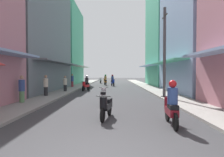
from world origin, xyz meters
TOP-DOWN VIEW (x-y plane):
  - ground_plane at (0.00, 18.24)m, footprint 97.88×97.88m
  - sidewalk_left at (-4.46, 18.24)m, footprint 1.91×52.49m
  - sidewalk_right at (4.46, 18.24)m, footprint 1.91×52.49m
  - building_left_mid at (-8.41, 15.78)m, footprint 7.05×13.08m
  - building_left_far at (-8.41, 28.25)m, footprint 7.05×10.37m
  - building_right_mid at (8.41, 14.05)m, footprint 7.05×9.52m
  - building_right_far at (8.41, 24.25)m, footprint 7.05×9.69m
  - motorbike_blue at (0.08, 23.19)m, footprint 0.63×1.78m
  - motorbike_silver at (-0.36, 7.53)m, footprint 0.55×1.81m
  - motorbike_white at (-2.06, 30.62)m, footprint 0.59×1.80m
  - motorbike_maroon at (2.21, 2.92)m, footprint 0.55×1.81m
  - motorbike_red at (-2.57, 16.24)m, footprint 0.70×1.76m
  - motorbike_black at (-0.07, 3.92)m, footprint 0.60×1.79m
  - motorbike_orange at (-1.01, 25.22)m, footprint 0.62×1.79m
  - pedestrian_foreground at (-4.83, 10.89)m, footprint 0.34×0.34m
  - pedestrian_far at (-5.07, 7.50)m, footprint 0.34×0.34m
  - pedestrian_crossing at (-4.78, 20.16)m, footprint 0.34×0.34m
  - pedestrian_midway at (-4.25, 14.43)m, footprint 0.34×0.34m
  - utility_pole at (3.76, 10.03)m, footprint 0.20×1.20m

SIDE VIEW (x-z plane):
  - ground_plane at x=0.00m, z-range 0.00..0.00m
  - sidewalk_left at x=-4.46m, z-range 0.00..0.12m
  - sidewalk_right at x=4.46m, z-range 0.00..0.12m
  - motorbike_silver at x=-0.36m, z-range 0.02..0.99m
  - motorbike_white at x=-2.06m, z-range 0.02..0.99m
  - motorbike_black at x=-0.07m, z-range 0.02..0.99m
  - motorbike_blue at x=0.08m, z-range -0.09..1.49m
  - motorbike_maroon at x=2.21m, z-range -0.09..1.49m
  - motorbike_red at x=-2.57m, z-range -0.09..1.49m
  - motorbike_orange at x=-1.01m, z-range -0.09..1.49m
  - pedestrian_midway at x=-4.25m, z-range 0.00..1.54m
  - pedestrian_foreground at x=-4.83m, z-range 0.00..1.65m
  - pedestrian_far at x=-5.07m, z-range 0.00..1.67m
  - pedestrian_crossing at x=-4.78m, z-range 0.00..1.69m
  - utility_pole at x=3.76m, z-range 0.08..6.41m
  - building_left_mid at x=-8.41m, z-range 0.00..11.16m
  - building_right_mid at x=8.41m, z-range -0.01..11.55m
  - building_left_far at x=-8.41m, z-range -0.01..12.15m
  - building_right_far at x=8.41m, z-range -0.01..17.81m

